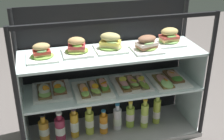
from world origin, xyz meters
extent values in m
cube|color=#5D5654|center=(0.00, 0.00, -0.01)|extent=(6.00, 6.00, 0.02)
cube|color=#BAB7BA|center=(0.00, 0.00, 0.02)|extent=(1.27, 0.42, 0.04)
cylinder|color=black|center=(-0.62, -0.20, 0.47)|extent=(0.03, 0.03, 0.94)
cylinder|color=black|center=(0.62, -0.20, 0.47)|extent=(0.03, 0.03, 0.94)
cylinder|color=black|center=(-0.62, 0.20, 0.47)|extent=(0.03, 0.03, 0.94)
cylinder|color=black|center=(0.62, 0.20, 0.47)|extent=(0.03, 0.03, 0.94)
cube|color=black|center=(0.00, -0.20, 0.93)|extent=(1.24, 0.02, 0.02)
cube|color=black|center=(0.00, 0.21, 0.49)|extent=(1.21, 0.01, 0.91)
cube|color=silver|center=(-0.60, 0.00, 0.21)|extent=(0.01, 0.37, 0.35)
cube|color=silver|center=(0.60, 0.00, 0.21)|extent=(0.01, 0.37, 0.35)
cube|color=silver|center=(0.00, 0.00, 0.39)|extent=(1.23, 0.38, 0.02)
cube|color=silver|center=(-0.60, 0.00, 0.52)|extent=(0.01, 0.37, 0.25)
cube|color=silver|center=(0.60, 0.00, 0.52)|extent=(0.01, 0.37, 0.25)
cube|color=silver|center=(0.00, 0.00, 0.65)|extent=(1.23, 0.38, 0.02)
cube|color=white|center=(-0.45, 0.01, 0.66)|extent=(0.20, 0.20, 0.01)
ellipsoid|color=#80C248|center=(-0.45, 0.01, 0.68)|extent=(0.15, 0.12, 0.01)
cube|color=tan|center=(-0.45, 0.01, 0.69)|extent=(0.11, 0.08, 0.02)
cube|color=#C3382D|center=(-0.45, 0.01, 0.70)|extent=(0.11, 0.08, 0.02)
ellipsoid|color=#588548|center=(-0.45, -0.02, 0.72)|extent=(0.06, 0.03, 0.02)
ellipsoid|color=tan|center=(-0.45, 0.01, 0.74)|extent=(0.11, 0.08, 0.05)
cube|color=white|center=(-0.23, 0.03, 0.67)|extent=(0.19, 0.19, 0.01)
ellipsoid|color=olive|center=(-0.23, 0.03, 0.68)|extent=(0.15, 0.13, 0.02)
cube|color=#DFAA69|center=(-0.23, 0.03, 0.69)|extent=(0.12, 0.10, 0.02)
cube|color=#BE3A3C|center=(-0.23, 0.03, 0.71)|extent=(0.12, 0.11, 0.02)
ellipsoid|color=#86C549|center=(-0.23, 0.00, 0.72)|extent=(0.07, 0.04, 0.01)
ellipsoid|color=tan|center=(-0.23, 0.03, 0.75)|extent=(0.13, 0.11, 0.05)
cube|color=white|center=(0.00, 0.04, 0.66)|extent=(0.20, 0.20, 0.01)
ellipsoid|color=#90C856|center=(0.00, 0.04, 0.68)|extent=(0.16, 0.13, 0.02)
cube|color=#D8C67A|center=(0.00, 0.04, 0.69)|extent=(0.15, 0.14, 0.02)
cube|color=#E8CF52|center=(0.00, 0.04, 0.71)|extent=(0.16, 0.14, 0.02)
ellipsoid|color=#A1C36B|center=(0.00, 0.01, 0.73)|extent=(0.08, 0.06, 0.01)
ellipsoid|color=tan|center=(0.00, 0.04, 0.75)|extent=(0.16, 0.14, 0.06)
cube|color=white|center=(0.23, -0.03, 0.66)|extent=(0.19, 0.19, 0.01)
ellipsoid|color=#8EBC51|center=(0.23, -0.03, 0.68)|extent=(0.14, 0.12, 0.01)
cube|color=#9C674B|center=(0.23, -0.03, 0.69)|extent=(0.14, 0.12, 0.02)
cube|color=beige|center=(0.23, -0.03, 0.71)|extent=(0.15, 0.12, 0.02)
ellipsoid|color=#8AB76C|center=(0.23, -0.07, 0.72)|extent=(0.08, 0.05, 0.01)
ellipsoid|color=brown|center=(0.23, -0.03, 0.74)|extent=(0.15, 0.12, 0.05)
cube|color=white|center=(0.43, 0.05, 0.66)|extent=(0.19, 0.19, 0.01)
ellipsoid|color=#85BF64|center=(0.43, 0.05, 0.68)|extent=(0.15, 0.12, 0.02)
cube|color=#DBBC6D|center=(0.43, 0.05, 0.69)|extent=(0.12, 0.09, 0.02)
cube|color=#C94A3F|center=(0.43, 0.05, 0.71)|extent=(0.13, 0.09, 0.02)
ellipsoid|color=#71A74C|center=(0.43, 0.02, 0.72)|extent=(0.07, 0.03, 0.01)
ellipsoid|color=tan|center=(0.43, 0.05, 0.75)|extent=(0.13, 0.09, 0.06)
cube|color=white|center=(-0.41, 0.03, 0.41)|extent=(0.25, 0.28, 0.02)
cube|color=brown|center=(-0.46, 0.01, 0.42)|extent=(0.09, 0.21, 0.01)
ellipsoid|color=#87B355|center=(-0.46, -0.05, 0.43)|extent=(0.09, 0.11, 0.02)
ellipsoid|color=beige|center=(-0.46, 0.01, 0.44)|extent=(0.07, 0.16, 0.02)
cylinder|color=orange|center=(-0.45, 0.00, 0.45)|extent=(0.06, 0.06, 0.03)
cube|color=brown|center=(-0.36, 0.04, 0.42)|extent=(0.09, 0.18, 0.02)
ellipsoid|color=#61A244|center=(-0.36, -0.01, 0.44)|extent=(0.09, 0.10, 0.02)
ellipsoid|color=silver|center=(-0.36, 0.04, 0.44)|extent=(0.07, 0.15, 0.01)
cylinder|color=orange|center=(-0.37, 0.02, 0.45)|extent=(0.07, 0.07, 0.01)
cube|color=white|center=(-0.14, -0.03, 0.41)|extent=(0.25, 0.28, 0.02)
cube|color=brown|center=(-0.21, -0.05, 0.42)|extent=(0.06, 0.19, 0.01)
ellipsoid|color=#92C957|center=(-0.21, -0.10, 0.43)|extent=(0.06, 0.10, 0.02)
ellipsoid|color=#F5A985|center=(-0.21, -0.05, 0.43)|extent=(0.05, 0.15, 0.01)
cylinder|color=orange|center=(-0.20, -0.07, 0.44)|extent=(0.05, 0.04, 0.02)
cube|color=brown|center=(-0.13, -0.03, 0.42)|extent=(0.06, 0.20, 0.01)
ellipsoid|color=#92BD49|center=(-0.13, -0.09, 0.43)|extent=(0.08, 0.11, 0.02)
ellipsoid|color=#DE9D8C|center=(-0.13, -0.03, 0.43)|extent=(0.05, 0.16, 0.01)
cylinder|color=orange|center=(-0.13, -0.05, 0.44)|extent=(0.05, 0.05, 0.02)
cube|color=brown|center=(-0.06, -0.01, 0.42)|extent=(0.06, 0.19, 0.02)
ellipsoid|color=#51912E|center=(-0.06, -0.06, 0.43)|extent=(0.08, 0.11, 0.02)
ellipsoid|color=#F7A190|center=(-0.06, -0.01, 0.44)|extent=(0.05, 0.15, 0.02)
cylinder|color=orange|center=(-0.07, -0.03, 0.45)|extent=(0.06, 0.06, 0.02)
cube|color=white|center=(0.14, 0.00, 0.40)|extent=(0.25, 0.28, 0.01)
cube|color=brown|center=(0.08, -0.02, 0.42)|extent=(0.06, 0.21, 0.01)
ellipsoid|color=#539946|center=(0.08, -0.08, 0.43)|extent=(0.06, 0.11, 0.04)
ellipsoid|color=pink|center=(0.08, -0.02, 0.43)|extent=(0.05, 0.17, 0.02)
cylinder|color=yellow|center=(0.08, 0.00, 0.45)|extent=(0.05, 0.05, 0.02)
cube|color=brown|center=(0.14, -0.01, 0.42)|extent=(0.06, 0.20, 0.01)
ellipsoid|color=#9DD15F|center=(0.14, -0.07, 0.43)|extent=(0.06, 0.10, 0.04)
ellipsoid|color=#E69585|center=(0.14, -0.01, 0.43)|extent=(0.05, 0.16, 0.01)
cylinder|color=yellow|center=(0.15, -0.02, 0.44)|extent=(0.06, 0.06, 0.02)
cube|color=brown|center=(0.21, -0.02, 0.42)|extent=(0.06, 0.20, 0.01)
ellipsoid|color=olive|center=(0.21, -0.08, 0.43)|extent=(0.07, 0.11, 0.03)
ellipsoid|color=#E1A98A|center=(0.21, -0.02, 0.43)|extent=(0.05, 0.16, 0.02)
cylinder|color=yellow|center=(0.21, -0.02, 0.44)|extent=(0.05, 0.06, 0.03)
cube|color=white|center=(0.41, -0.03, 0.40)|extent=(0.25, 0.28, 0.02)
cube|color=brown|center=(0.36, -0.05, 0.42)|extent=(0.09, 0.22, 0.01)
ellipsoid|color=#95CA72|center=(0.36, -0.11, 0.43)|extent=(0.09, 0.12, 0.03)
ellipsoid|color=pink|center=(0.36, -0.05, 0.43)|extent=(0.07, 0.17, 0.01)
cylinder|color=orange|center=(0.37, -0.08, 0.44)|extent=(0.04, 0.04, 0.02)
cube|color=brown|center=(0.47, 0.00, 0.42)|extent=(0.09, 0.20, 0.02)
ellipsoid|color=#4D9733|center=(0.47, -0.06, 0.43)|extent=(0.10, 0.12, 0.02)
ellipsoid|color=#E9A78F|center=(0.47, 0.00, 0.43)|extent=(0.07, 0.16, 0.01)
cylinder|color=orange|center=(0.46, 0.02, 0.44)|extent=(0.05, 0.05, 0.02)
cylinder|color=gold|center=(-0.49, 0.01, 0.11)|extent=(0.07, 0.07, 0.15)
cylinder|color=silver|center=(-0.49, 0.01, 0.11)|extent=(0.07, 0.07, 0.05)
cylinder|color=gold|center=(-0.49, 0.01, 0.21)|extent=(0.03, 0.03, 0.05)
cylinder|color=black|center=(-0.49, 0.01, 0.24)|extent=(0.04, 0.04, 0.01)
cylinder|color=#A02C4B|center=(-0.38, -0.02, 0.12)|extent=(0.07, 0.07, 0.17)
cylinder|color=white|center=(-0.38, -0.02, 0.12)|extent=(0.07, 0.07, 0.06)
cylinder|color=maroon|center=(-0.38, -0.02, 0.22)|extent=(0.04, 0.04, 0.04)
cylinder|color=white|center=(-0.38, -0.02, 0.25)|extent=(0.04, 0.04, 0.01)
cylinder|color=gold|center=(-0.28, -0.01, 0.13)|extent=(0.06, 0.06, 0.19)
cylinder|color=white|center=(-0.28, -0.01, 0.12)|extent=(0.06, 0.06, 0.08)
cylinder|color=gold|center=(-0.28, -0.01, 0.24)|extent=(0.03, 0.03, 0.03)
cylinder|color=black|center=(-0.28, -0.01, 0.26)|extent=(0.04, 0.04, 0.01)
cylinder|color=#BCCA44|center=(-0.17, 0.00, 0.12)|extent=(0.06, 0.06, 0.17)
cylinder|color=white|center=(-0.17, 0.00, 0.12)|extent=(0.06, 0.06, 0.06)
cylinder|color=#C0CD4D|center=(-0.17, 0.00, 0.23)|extent=(0.03, 0.03, 0.04)
cylinder|color=gold|center=(-0.17, 0.00, 0.26)|extent=(0.04, 0.04, 0.01)
cylinder|color=orange|center=(-0.07, -0.02, 0.11)|extent=(0.06, 0.06, 0.15)
cylinder|color=silver|center=(-0.07, -0.02, 0.10)|extent=(0.06, 0.06, 0.04)
cylinder|color=orange|center=(-0.07, -0.02, 0.20)|extent=(0.03, 0.03, 0.03)
cylinder|color=teal|center=(-0.07, -0.02, 0.22)|extent=(0.03, 0.03, 0.01)
cylinder|color=silver|center=(0.04, 0.00, 0.12)|extent=(0.06, 0.06, 0.17)
cylinder|color=silver|center=(0.04, 0.00, 0.10)|extent=(0.06, 0.06, 0.06)
cylinder|color=silver|center=(0.04, 0.00, 0.22)|extent=(0.03, 0.03, 0.04)
cylinder|color=teal|center=(0.04, 0.00, 0.25)|extent=(0.03, 0.03, 0.01)
cylinder|color=#AFD349|center=(0.14, 0.01, 0.12)|extent=(0.06, 0.06, 0.16)
cylinder|color=white|center=(0.14, 0.01, 0.12)|extent=(0.06, 0.06, 0.06)
cylinder|color=#BDC84E|center=(0.14, 0.01, 0.22)|extent=(0.03, 0.03, 0.04)
cylinder|color=gold|center=(0.14, 0.01, 0.24)|extent=(0.03, 0.03, 0.01)
cylinder|color=#BFD950|center=(0.24, -0.03, 0.13)|extent=(0.06, 0.06, 0.19)
cylinder|color=#EDEACD|center=(0.24, -0.03, 0.11)|extent=(0.06, 0.06, 0.07)
cylinder|color=#BFC844|center=(0.24, -0.03, 0.25)|extent=(0.03, 0.03, 0.04)
cylinder|color=gold|center=(0.24, -0.03, 0.27)|extent=(0.03, 0.03, 0.01)
cylinder|color=#BCCA45|center=(0.35, 0.00, 0.13)|extent=(0.06, 0.06, 0.19)
cylinder|color=white|center=(0.35, 0.00, 0.11)|extent=(0.06, 0.06, 0.06)
cylinder|color=#B4D04D|center=(0.35, 0.00, 0.25)|extent=(0.03, 0.03, 0.04)
cylinder|color=#2E72B8|center=(0.35, 0.00, 0.27)|extent=(0.03, 0.03, 0.01)
camera|label=1|loc=(-0.48, -1.80, 1.41)|focal=48.41mm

